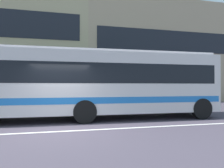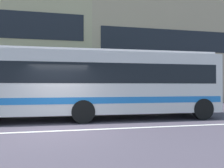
# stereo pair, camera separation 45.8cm
# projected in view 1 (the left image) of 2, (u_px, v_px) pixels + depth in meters

# --- Properties ---
(ground_plane) EXTENTS (160.00, 160.00, 0.00)m
(ground_plane) POSITION_uv_depth(u_px,v_px,m) (59.00, 132.00, 7.43)
(ground_plane) COLOR #443C49
(lane_centre_line) EXTENTS (60.00, 0.16, 0.01)m
(lane_centre_line) POSITION_uv_depth(u_px,v_px,m) (59.00, 131.00, 7.43)
(lane_centre_line) COLOR silver
(lane_centre_line) RESTS_ON ground_plane
(hedge_row_far) EXTENTS (17.08, 1.10, 1.11)m
(hedge_row_far) POSITION_uv_depth(u_px,v_px,m) (68.00, 102.00, 13.87)
(hedge_row_far) COLOR #1B4D16
(hedge_row_far) RESTS_ON ground_plane
(apartment_block_right) EXTENTS (19.17, 8.60, 10.23)m
(apartment_block_right) POSITION_uv_depth(u_px,v_px,m) (165.00, 56.00, 24.98)
(apartment_block_right) COLOR tan
(apartment_block_right) RESTS_ON ground_plane
(transit_bus) EXTENTS (11.85, 2.87, 3.25)m
(transit_bus) POSITION_uv_depth(u_px,v_px,m) (98.00, 82.00, 10.37)
(transit_bus) COLOR silver
(transit_bus) RESTS_ON ground_plane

